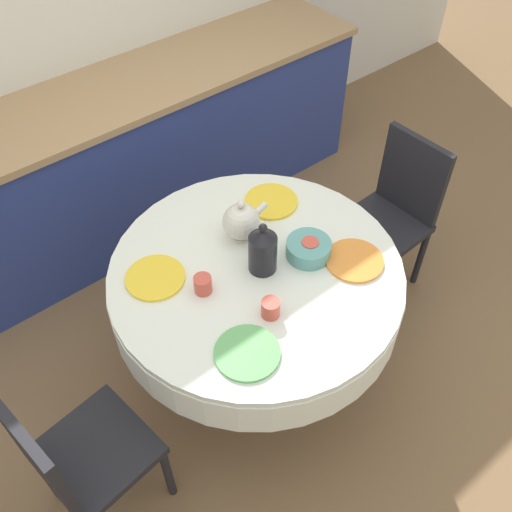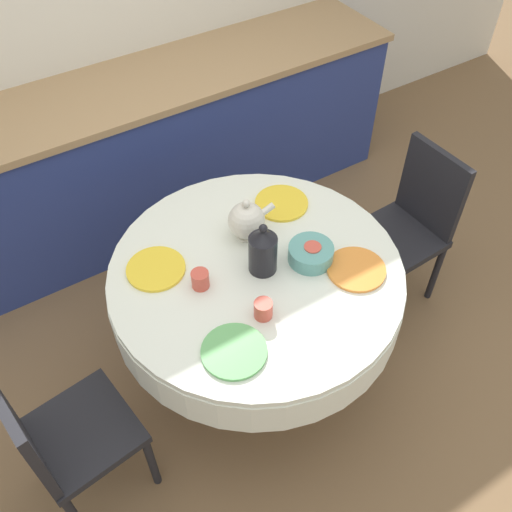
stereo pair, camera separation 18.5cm
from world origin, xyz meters
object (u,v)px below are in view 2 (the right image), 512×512
at_px(chair_left, 410,222).
at_px(coffee_carafe, 263,251).
at_px(chair_right, 59,436).
at_px(teapot, 247,220).

bearing_deg(chair_left, coffee_carafe, 90.73).
height_order(chair_left, coffee_carafe, coffee_carafe).
distance_m(chair_right, teapot, 1.14).
relative_size(chair_right, teapot, 4.05).
bearing_deg(chair_right, chair_left, 87.45).
bearing_deg(teapot, chair_left, -9.34).
bearing_deg(teapot, coffee_carafe, -102.76).
relative_size(coffee_carafe, teapot, 1.12).
height_order(chair_left, teapot, teapot).
distance_m(chair_left, teapot, 0.98).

